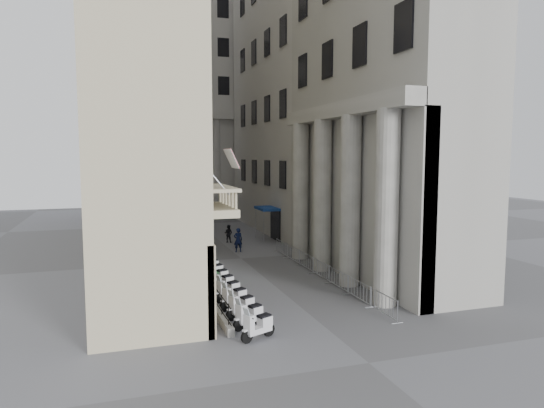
{
  "coord_description": "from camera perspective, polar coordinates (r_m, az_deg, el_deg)",
  "views": [
    {
      "loc": [
        -8.75,
        -15.36,
        7.7
      ],
      "look_at": [
        0.95,
        14.66,
        4.5
      ],
      "focal_mm": 32.0,
      "sensor_mm": 36.0,
      "label": 1
    }
  ],
  "objects": [
    {
      "name": "scooter_11",
      "position": [
        35.67,
        -8.69,
        -6.74
      ],
      "size": [
        1.51,
        1.07,
        1.5
      ],
      "primitive_type": null,
      "rotation": [
        0.0,
        0.0,
        1.98
      ],
      "color": "silver",
      "rests_on": "ground"
    },
    {
      "name": "pedestrian_b",
      "position": [
        43.0,
        -5.14,
        -3.48
      ],
      "size": [
        0.97,
        0.93,
        1.57
      ],
      "primitive_type": "imported",
      "rotation": [
        0.0,
        0.0,
        2.51
      ],
      "color": "black",
      "rests_on": "ground"
    },
    {
      "name": "scooter_12",
      "position": [
        37.04,
        -9.05,
        -6.28
      ],
      "size": [
        1.51,
        1.07,
        1.5
      ],
      "primitive_type": null,
      "rotation": [
        0.0,
        0.0,
        1.98
      ],
      "color": "silver",
      "rests_on": "ground"
    },
    {
      "name": "scooter_0",
      "position": [
        21.08,
        -1.6,
        -15.64
      ],
      "size": [
        1.51,
        1.07,
        1.5
      ],
      "primitive_type": null,
      "rotation": [
        0.0,
        0.0,
        1.98
      ],
      "color": "silver",
      "rests_on": "ground"
    },
    {
      "name": "security_tent",
      "position": [
        45.95,
        -11.36,
        -0.89
      ],
      "size": [
        3.59,
        3.59,
        2.92
      ],
      "color": "silver",
      "rests_on": "ground"
    },
    {
      "name": "scooter_8",
      "position": [
        31.6,
        -7.44,
        -8.36
      ],
      "size": [
        1.51,
        1.07,
        1.5
      ],
      "primitive_type": null,
      "rotation": [
        0.0,
        0.0,
        1.98
      ],
      "color": "silver",
      "rests_on": "ground"
    },
    {
      "name": "iron_fence",
      "position": [
        34.53,
        -10.13,
        -7.19
      ],
      "size": [
        0.3,
        28.0,
        1.4
      ],
      "primitive_type": null,
      "color": "black",
      "rests_on": "ground"
    },
    {
      "name": "barrier_1",
      "position": [
        26.58,
        10.16,
        -11.15
      ],
      "size": [
        0.6,
        2.4,
        1.1
      ],
      "primitive_type": null,
      "color": "#9B9DA2",
      "rests_on": "ground"
    },
    {
      "name": "scooter_2",
      "position": [
        23.64,
        -3.58,
        -13.23
      ],
      "size": [
        1.51,
        1.07,
        1.5
      ],
      "primitive_type": null,
      "rotation": [
        0.0,
        0.0,
        1.98
      ],
      "color": "silver",
      "rests_on": "ground"
    },
    {
      "name": "flag",
      "position": [
        22.28,
        -4.63,
        -14.45
      ],
      "size": [
        1.0,
        1.4,
        8.2
      ],
      "primitive_type": null,
      "color": "#9E0C11",
      "rests_on": "ground"
    },
    {
      "name": "barrier_3",
      "position": [
        30.91,
        5.75,
        -8.67
      ],
      "size": [
        0.6,
        2.4,
        1.1
      ],
      "primitive_type": null,
      "color": "#9B9DA2",
      "rests_on": "ground"
    },
    {
      "name": "ground",
      "position": [
        19.28,
        11.32,
        -17.87
      ],
      "size": [
        120.0,
        120.0,
        0.0
      ],
      "primitive_type": "plane",
      "color": "#4F4F52",
      "rests_on": "ground"
    },
    {
      "name": "scooter_1",
      "position": [
        22.35,
        -2.65,
        -14.37
      ],
      "size": [
        1.51,
        1.07,
        1.5
      ],
      "primitive_type": null,
      "rotation": [
        0.0,
        0.0,
        1.98
      ],
      "color": "silver",
      "rests_on": "ground"
    },
    {
      "name": "left_building",
      "position": [
        38.52,
        -16.49,
        19.53
      ],
      "size": [
        5.0,
        36.0,
        34.0
      ],
      "primitive_type": "cube",
      "color": "#B8AE8E",
      "rests_on": "ground"
    },
    {
      "name": "barrier_0",
      "position": [
        24.51,
        12.98,
        -12.68
      ],
      "size": [
        0.6,
        2.4,
        1.1
      ],
      "primitive_type": null,
      "color": "#9B9DA2",
      "rests_on": "ground"
    },
    {
      "name": "barrier_2",
      "position": [
        28.71,
        7.78,
        -9.82
      ],
      "size": [
        0.6,
        2.4,
        1.1
      ],
      "primitive_type": null,
      "color": "#9B9DA2",
      "rests_on": "ground"
    },
    {
      "name": "scooter_6",
      "position": [
        28.91,
        -6.4,
        -9.69
      ],
      "size": [
        1.51,
        1.07,
        1.5
      ],
      "primitive_type": null,
      "rotation": [
        0.0,
        0.0,
        1.98
      ],
      "color": "silver",
      "rests_on": "ground"
    },
    {
      "name": "scooter_3",
      "position": [
        24.94,
        -4.4,
        -12.21
      ],
      "size": [
        1.51,
        1.07,
        1.5
      ],
      "primitive_type": null,
      "rotation": [
        0.0,
        0.0,
        1.98
      ],
      "color": "silver",
      "rests_on": "ground"
    },
    {
      "name": "scooter_4",
      "position": [
        26.26,
        -5.14,
        -11.29
      ],
      "size": [
        1.51,
        1.07,
        1.5
      ],
      "primitive_type": null,
      "rotation": [
        0.0,
        0.0,
        1.98
      ],
      "color": "silver",
      "rests_on": "ground"
    },
    {
      "name": "scooter_7",
      "position": [
        30.25,
        -6.94,
        -9.0
      ],
      "size": [
        1.51,
        1.07,
        1.5
      ],
      "primitive_type": null,
      "rotation": [
        0.0,
        0.0,
        1.98
      ],
      "color": "silver",
      "rests_on": "ground"
    },
    {
      "name": "scooter_5",
      "position": [
        27.58,
        -5.8,
        -10.45
      ],
      "size": [
        1.51,
        1.07,
        1.5
      ],
      "primitive_type": null,
      "rotation": [
        0.0,
        0.0,
        1.98
      ],
      "color": "silver",
      "rests_on": "ground"
    },
    {
      "name": "info_kiosk",
      "position": [
        29.52,
        -8.63,
        -7.49
      ],
      "size": [
        0.32,
        0.9,
        1.88
      ],
      "rotation": [
        0.0,
        0.0,
        0.03
      ],
      "color": "black",
      "rests_on": "ground"
    },
    {
      "name": "pedestrian_c",
      "position": [
        46.72,
        -8.14,
        -2.69
      ],
      "size": [
        1.0,
        0.93,
        1.71
      ],
      "primitive_type": "imported",
      "rotation": [
        0.0,
        0.0,
        3.76
      ],
      "color": "black",
      "rests_on": "ground"
    },
    {
      "name": "barrier_4",
      "position": [
        33.14,
        4.0,
        -7.66
      ],
      "size": [
        0.6,
        2.4,
        1.1
      ],
      "primitive_type": null,
      "color": "#9B9DA2",
      "rests_on": "ground"
    },
    {
      "name": "scooter_10",
      "position": [
        34.31,
        -8.31,
        -7.24
      ],
      "size": [
        1.51,
        1.07,
        1.5
      ],
      "primitive_type": null,
      "rotation": [
        0.0,
        0.0,
        1.98
      ],
      "color": "silver",
      "rests_on": "ground"
    },
    {
      "name": "pedestrian_a",
      "position": [
        38.69,
        -4.02,
        -4.25
      ],
      "size": [
        0.71,
        0.48,
        1.93
      ],
      "primitive_type": "imported",
      "rotation": [
        0.0,
        0.0,
        3.12
      ],
      "color": "#0D1434",
      "rests_on": "ground"
    },
    {
      "name": "blue_awning",
      "position": [
        44.0,
        -0.59,
        -4.28
      ],
      "size": [
        1.6,
        3.0,
        3.0
      ],
      "primitive_type": null,
      "color": "navy",
      "rests_on": "ground"
    },
    {
      "name": "barrier_5",
      "position": [
        35.41,
        2.48,
        -6.77
      ],
      "size": [
        0.6,
        2.4,
        1.1
      ],
      "primitive_type": null,
      "color": "#9B9DA2",
      "rests_on": "ground"
    },
    {
      "name": "street_lamp",
      "position": [
        40.78,
        -11.1,
        1.0
      ],
      "size": [
        2.31,
        0.99,
        7.4
      ],
      "rotation": [
        0.0,
        0.0,
        -0.36
      ],
      "color": "gray",
      "rests_on": "ground"
    },
    {
      "name": "far_building",
      "position": [
        64.38,
        -10.22,
        12.22
      ],
      "size": [
        22.0,
        10.0,
        30.0
      ],
      "primitive_type": "cube",
      "color": "#A29F99",
      "rests_on": "ground"
    },
    {
      "name": "barrier_6",
      "position": [
        37.71,
        1.15,
        -5.99
      ],
      "size": [
        0.6,
        2.4,
        1.1
      ],
      "primitive_type": null,
      "color": "#9B9DA2",
      "rests_on": "ground"
    },
    {
      "name": "right_building_far",
      "position": [
        52.07,
        1.06,
        21.73
      ],
      "size": [
        5.0,
        20.0,
        44.0
      ],
      "primitive_type": "cube",
      "color": "#A29F99",
      "rests_on": "ground"
    },
    {
      "name": "scooter_9",
      "position": [
        32.95,
        -7.89,
        -7.78
      ],
      "size": [
        1.51,
        1.07,
        1.5
      ],
      "primitive_type": null,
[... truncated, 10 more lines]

